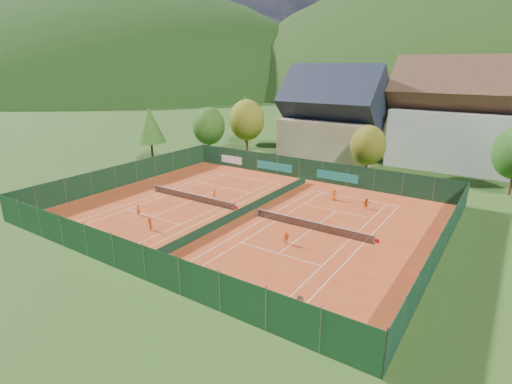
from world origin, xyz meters
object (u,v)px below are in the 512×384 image
(ball_hopper, at_px, (300,299))
(player_left_mid, at_px, (150,224))
(player_left_far, at_px, (215,193))
(chalet, at_px, (333,121))
(player_right_far_b, at_px, (366,203))
(player_left_near, at_px, (138,210))
(player_right_near, at_px, (286,238))
(hotel_block_a, at_px, (462,121))
(player_right_far_a, at_px, (334,194))

(ball_hopper, bearing_deg, player_left_mid, 169.74)
(player_left_mid, bearing_deg, player_left_far, 132.14)
(chalet, distance_m, player_right_far_b, 25.63)
(player_left_far, relative_size, player_right_far_b, 0.98)
(player_left_near, relative_size, player_left_mid, 1.04)
(player_right_near, bearing_deg, player_right_far_b, 26.86)
(hotel_block_a, height_order, player_left_mid, hotel_block_a)
(player_right_near, bearing_deg, hotel_block_a, 27.36)
(hotel_block_a, relative_size, player_left_mid, 17.34)
(player_left_near, distance_m, player_right_near, 17.28)
(player_left_far, height_order, player_right_far_a, player_right_far_a)
(player_left_far, bearing_deg, player_right_far_b, -145.53)
(hotel_block_a, height_order, player_right_near, hotel_block_a)
(player_left_near, bearing_deg, chalet, 49.92)
(hotel_block_a, bearing_deg, ball_hopper, -93.24)
(chalet, bearing_deg, player_right_far_b, -57.20)
(ball_hopper, bearing_deg, player_right_far_b, 97.31)
(player_left_near, bearing_deg, player_right_far_a, 16.49)
(hotel_block_a, relative_size, player_left_far, 17.76)
(chalet, relative_size, ball_hopper, 20.25)
(ball_hopper, distance_m, player_left_near, 23.42)
(player_right_far_b, bearing_deg, player_right_far_a, -40.34)
(player_left_near, xyz_separation_m, player_right_far_b, (20.00, 16.01, -0.03))
(player_right_far_a, relative_size, player_right_far_b, 1.18)
(player_left_far, distance_m, player_right_near, 15.39)
(ball_hopper, distance_m, player_left_mid, 18.93)
(player_left_far, xyz_separation_m, player_right_far_b, (16.80, 6.77, 0.01))
(player_left_mid, height_order, player_right_far_b, player_left_mid)
(hotel_block_a, bearing_deg, player_left_far, -123.48)
(ball_hopper, xyz_separation_m, player_left_near, (-22.76, 5.51, 0.09))
(player_left_far, bearing_deg, player_right_near, 167.00)
(ball_hopper, bearing_deg, player_left_far, 142.99)
(chalet, height_order, player_right_far_b, chalet)
(chalet, xyz_separation_m, player_right_far_a, (9.29, -20.26, -5.89))
(player_left_mid, relative_size, player_right_far_b, 1.01)
(ball_hopper, bearing_deg, chalet, 110.95)
(chalet, height_order, ball_hopper, chalet)
(player_right_near, relative_size, player_right_far_a, 0.84)
(player_left_mid, height_order, player_right_near, player_left_mid)
(hotel_block_a, xyz_separation_m, player_left_mid, (-21.37, -45.09, -6.76))
(player_left_far, bearing_deg, ball_hopper, 155.52)
(ball_hopper, bearing_deg, player_right_far_a, 107.41)
(hotel_block_a, bearing_deg, player_right_far_b, -101.54)
(player_right_near, relative_size, player_right_far_b, 1.00)
(player_left_near, height_order, player_left_mid, player_left_near)
(player_left_far, bearing_deg, hotel_block_a, -110.96)
(chalet, relative_size, player_right_near, 13.14)
(player_right_far_a, bearing_deg, player_left_mid, 55.62)
(hotel_block_a, distance_m, player_left_far, 40.99)
(hotel_block_a, distance_m, player_right_near, 41.77)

